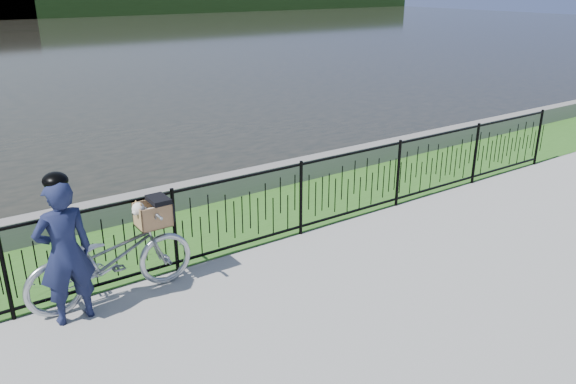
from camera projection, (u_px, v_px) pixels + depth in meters
ground at (311, 300)px, 6.70m from camera, size 120.00×120.00×0.00m
grass_strip at (211, 227)px, 8.70m from camera, size 60.00×2.00×0.01m
quay_wall at (183, 196)px, 9.40m from camera, size 60.00×0.30×0.40m
fence at (242, 213)px, 7.73m from camera, size 14.00×0.06×1.15m
bicycle_rig at (112, 258)px, 6.59m from camera, size 1.99×0.70×1.17m
cyclist at (64, 251)px, 6.04m from camera, size 0.62×0.42×1.73m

